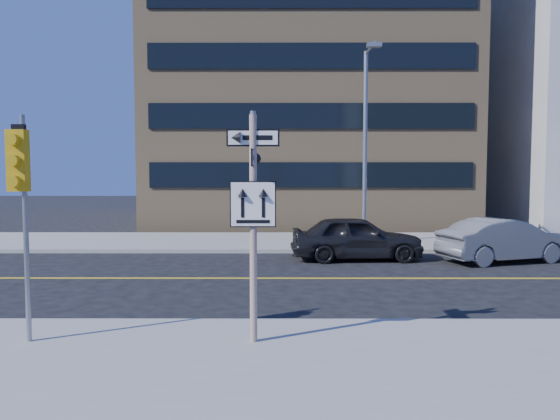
{
  "coord_description": "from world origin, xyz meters",
  "views": [
    {
      "loc": [
        0.5,
        -12.01,
        3.16
      ],
      "look_at": [
        0.45,
        4.0,
        2.04
      ],
      "focal_mm": 35.0,
      "sensor_mm": 36.0,
      "label": 1
    }
  ],
  "objects_px": {
    "traffic_signal": "(20,179)",
    "streetlight_a": "(366,133)",
    "parked_car_b": "(505,240)",
    "sign_pole": "(253,213)",
    "parked_car_a": "(356,238)"
  },
  "relations": [
    {
      "from": "parked_car_b",
      "to": "parked_car_a",
      "type": "bearing_deg",
      "value": 67.73
    },
    {
      "from": "parked_car_a",
      "to": "sign_pole",
      "type": "bearing_deg",
      "value": 159.24
    },
    {
      "from": "sign_pole",
      "to": "traffic_signal",
      "type": "xyz_separation_m",
      "value": [
        -4.0,
        -0.15,
        0.59
      ]
    },
    {
      "from": "parked_car_a",
      "to": "traffic_signal",
      "type": "bearing_deg",
      "value": 141.58
    },
    {
      "from": "parked_car_b",
      "to": "sign_pole",
      "type": "bearing_deg",
      "value": 121.7
    },
    {
      "from": "traffic_signal",
      "to": "parked_car_b",
      "type": "height_order",
      "value": "traffic_signal"
    },
    {
      "from": "traffic_signal",
      "to": "streetlight_a",
      "type": "bearing_deg",
      "value": 59.2
    },
    {
      "from": "traffic_signal",
      "to": "parked_car_b",
      "type": "relative_size",
      "value": 0.86
    },
    {
      "from": "traffic_signal",
      "to": "parked_car_b",
      "type": "bearing_deg",
      "value": 38.08
    },
    {
      "from": "parked_car_a",
      "to": "streetlight_a",
      "type": "xyz_separation_m",
      "value": [
        0.81,
        3.3,
        3.96
      ]
    },
    {
      "from": "traffic_signal",
      "to": "parked_car_a",
      "type": "bearing_deg",
      "value": 54.62
    },
    {
      "from": "traffic_signal",
      "to": "streetlight_a",
      "type": "xyz_separation_m",
      "value": [
        8.0,
        13.42,
        1.73
      ]
    },
    {
      "from": "sign_pole",
      "to": "parked_car_b",
      "type": "xyz_separation_m",
      "value": [
        8.33,
        9.51,
        -1.67
      ]
    },
    {
      "from": "traffic_signal",
      "to": "parked_car_a",
      "type": "height_order",
      "value": "traffic_signal"
    },
    {
      "from": "sign_pole",
      "to": "parked_car_b",
      "type": "height_order",
      "value": "sign_pole"
    }
  ]
}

